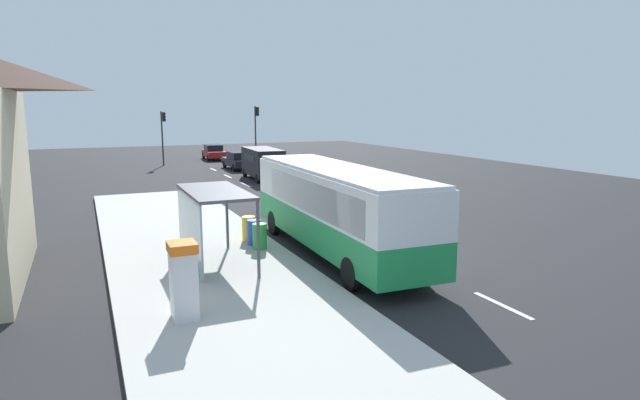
{
  "coord_description": "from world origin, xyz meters",
  "views": [
    {
      "loc": [
        -9.92,
        -16.67,
        5.35
      ],
      "look_at": [
        -1.0,
        3.46,
        1.5
      ],
      "focal_mm": 30.08,
      "sensor_mm": 36.0,
      "label": 1
    }
  ],
  "objects_px": {
    "recycling_bin_yellow": "(249,228)",
    "traffic_light_near_side": "(256,125)",
    "bus": "(335,205)",
    "recycling_bin_green": "(260,236)",
    "sedan_near": "(214,152)",
    "bus_shelter": "(206,208)",
    "sedan_far": "(239,160)",
    "recycling_bin_blue": "(254,232)",
    "traffic_light_far_side": "(163,130)",
    "ticket_machine": "(184,280)",
    "white_van": "(263,161)"
  },
  "relations": [
    {
      "from": "ticket_machine",
      "to": "recycling_bin_green",
      "type": "bearing_deg",
      "value": 56.5
    },
    {
      "from": "white_van",
      "to": "traffic_light_far_side",
      "type": "bearing_deg",
      "value": 112.37
    },
    {
      "from": "sedan_near",
      "to": "recycling_bin_yellow",
      "type": "distance_m",
      "value": 35.23
    },
    {
      "from": "sedan_near",
      "to": "sedan_far",
      "type": "distance_m",
      "value": 9.49
    },
    {
      "from": "bus",
      "to": "sedan_near",
      "type": "bearing_deg",
      "value": 83.85
    },
    {
      "from": "ticket_machine",
      "to": "recycling_bin_yellow",
      "type": "height_order",
      "value": "ticket_machine"
    },
    {
      "from": "ticket_machine",
      "to": "recycling_bin_yellow",
      "type": "xyz_separation_m",
      "value": [
        3.69,
        6.97,
        -0.52
      ]
    },
    {
      "from": "recycling_bin_blue",
      "to": "bus_shelter",
      "type": "height_order",
      "value": "bus_shelter"
    },
    {
      "from": "recycling_bin_green",
      "to": "sedan_far",
      "type": "bearing_deg",
      "value": 76.23
    },
    {
      "from": "sedan_near",
      "to": "sedan_far",
      "type": "relative_size",
      "value": 1.01
    },
    {
      "from": "white_van",
      "to": "traffic_light_near_side",
      "type": "relative_size",
      "value": 0.98
    },
    {
      "from": "recycling_bin_blue",
      "to": "bus",
      "type": "bearing_deg",
      "value": -37.77
    },
    {
      "from": "recycling_bin_yellow",
      "to": "bus_shelter",
      "type": "xyz_separation_m",
      "value": [
        -2.21,
        -2.73,
        1.44
      ]
    },
    {
      "from": "recycling_bin_yellow",
      "to": "traffic_light_near_side",
      "type": "distance_m",
      "value": 31.77
    },
    {
      "from": "recycling_bin_green",
      "to": "recycling_bin_yellow",
      "type": "height_order",
      "value": "same"
    },
    {
      "from": "traffic_light_far_side",
      "to": "bus_shelter",
      "type": "bearing_deg",
      "value": -95.62
    },
    {
      "from": "sedan_far",
      "to": "recycling_bin_green",
      "type": "bearing_deg",
      "value": -103.77
    },
    {
      "from": "sedan_far",
      "to": "recycling_bin_green",
      "type": "relative_size",
      "value": 4.66
    },
    {
      "from": "white_van",
      "to": "bus",
      "type": "bearing_deg",
      "value": -100.72
    },
    {
      "from": "ticket_machine",
      "to": "bus_shelter",
      "type": "distance_m",
      "value": 4.58
    },
    {
      "from": "recycling_bin_blue",
      "to": "bus_shelter",
      "type": "bearing_deg",
      "value": -137.42
    },
    {
      "from": "recycling_bin_green",
      "to": "traffic_light_near_side",
      "type": "height_order",
      "value": "traffic_light_near_side"
    },
    {
      "from": "white_van",
      "to": "ticket_machine",
      "type": "bearing_deg",
      "value": -111.97
    },
    {
      "from": "white_van",
      "to": "recycling_bin_green",
      "type": "relative_size",
      "value": 5.57
    },
    {
      "from": "bus",
      "to": "traffic_light_far_side",
      "type": "bearing_deg",
      "value": 92.37
    },
    {
      "from": "ticket_machine",
      "to": "recycling_bin_yellow",
      "type": "bearing_deg",
      "value": 62.12
    },
    {
      "from": "sedan_far",
      "to": "ticket_machine",
      "type": "bearing_deg",
      "value": -107.61
    },
    {
      "from": "recycling_bin_green",
      "to": "white_van",
      "type": "bearing_deg",
      "value": 71.78
    },
    {
      "from": "bus",
      "to": "recycling_bin_blue",
      "type": "height_order",
      "value": "bus"
    },
    {
      "from": "recycling_bin_green",
      "to": "traffic_light_near_side",
      "type": "bearing_deg",
      "value": 72.9
    },
    {
      "from": "white_van",
      "to": "sedan_near",
      "type": "relative_size",
      "value": 1.18
    },
    {
      "from": "bus",
      "to": "recycling_bin_green",
      "type": "height_order",
      "value": "bus"
    },
    {
      "from": "recycling_bin_blue",
      "to": "bus_shelter",
      "type": "distance_m",
      "value": 3.33
    },
    {
      "from": "recycling_bin_blue",
      "to": "traffic_light_near_side",
      "type": "bearing_deg",
      "value": 72.54
    },
    {
      "from": "ticket_machine",
      "to": "white_van",
      "type": "bearing_deg",
      "value": 68.03
    },
    {
      "from": "recycling_bin_yellow",
      "to": "traffic_light_near_side",
      "type": "height_order",
      "value": "traffic_light_near_side"
    },
    {
      "from": "white_van",
      "to": "recycling_bin_yellow",
      "type": "height_order",
      "value": "white_van"
    },
    {
      "from": "bus",
      "to": "bus_shelter",
      "type": "distance_m",
      "value": 4.71
    },
    {
      "from": "sedan_far",
      "to": "recycling_bin_green",
      "type": "distance_m",
      "value": 27.32
    },
    {
      "from": "recycling_bin_green",
      "to": "bus_shelter",
      "type": "bearing_deg",
      "value": -148.93
    },
    {
      "from": "sedan_near",
      "to": "recycling_bin_blue",
      "type": "distance_m",
      "value": 35.92
    },
    {
      "from": "sedan_near",
      "to": "traffic_light_far_side",
      "type": "relative_size",
      "value": 0.91
    },
    {
      "from": "bus",
      "to": "traffic_light_far_side",
      "type": "distance_m",
      "value": 33.6
    },
    {
      "from": "white_van",
      "to": "recycling_bin_yellow",
      "type": "bearing_deg",
      "value": -109.53
    },
    {
      "from": "sedan_far",
      "to": "traffic_light_far_side",
      "type": "relative_size",
      "value": 0.9
    },
    {
      "from": "bus",
      "to": "traffic_light_near_side",
      "type": "height_order",
      "value": "traffic_light_near_side"
    },
    {
      "from": "traffic_light_near_side",
      "to": "recycling_bin_blue",
      "type": "bearing_deg",
      "value": -107.46
    },
    {
      "from": "sedan_far",
      "to": "traffic_light_far_side",
      "type": "distance_m",
      "value": 8.29
    },
    {
      "from": "ticket_machine",
      "to": "traffic_light_near_side",
      "type": "relative_size",
      "value": 0.36
    },
    {
      "from": "recycling_bin_yellow",
      "to": "traffic_light_near_side",
      "type": "relative_size",
      "value": 0.18
    }
  ]
}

